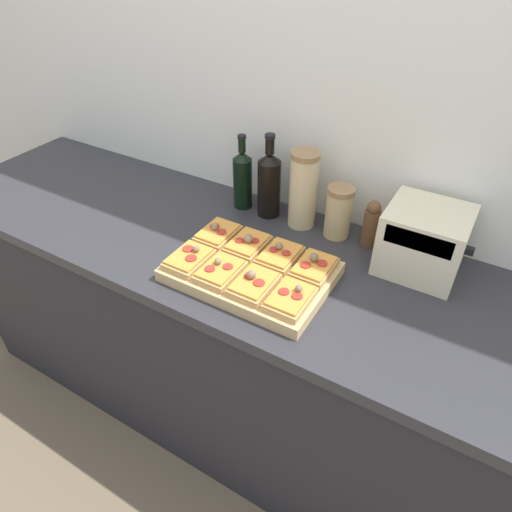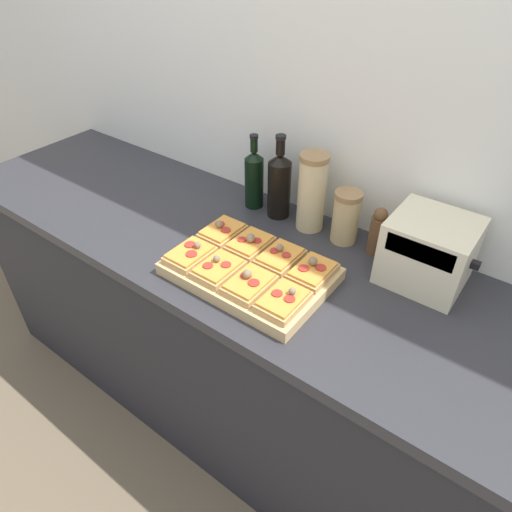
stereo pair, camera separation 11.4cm
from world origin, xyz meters
name	(u,v)px [view 2 (the right image)]	position (x,y,z in m)	size (l,w,h in m)	color
ground_plane	(216,480)	(0.00, 0.00, 0.00)	(12.00, 12.00, 0.00)	brown
wall_back	(333,121)	(0.00, 0.67, 1.25)	(6.00, 0.06, 2.50)	silver
kitchen_counter	(265,353)	(0.00, 0.32, 0.46)	(2.63, 0.67, 0.92)	#232328
cutting_board	(250,271)	(0.01, 0.21, 0.93)	(0.47, 0.32, 0.04)	tan
pizza_slice_back_left	(222,231)	(-0.16, 0.29, 0.97)	(0.10, 0.14, 0.05)	tan
pizza_slice_back_midleft	(250,243)	(-0.04, 0.29, 0.97)	(0.10, 0.14, 0.06)	tan
pizza_slice_back_midright	(280,257)	(0.07, 0.29, 0.97)	(0.10, 0.14, 0.05)	tan
pizza_slice_back_right	(313,271)	(0.18, 0.29, 0.97)	(0.10, 0.14, 0.05)	tan
pizza_slice_front_left	(190,254)	(-0.16, 0.14, 0.97)	(0.10, 0.14, 0.05)	tan
pizza_slice_front_midleft	(218,268)	(-0.04, 0.14, 0.97)	(0.10, 0.14, 0.05)	tan
pizza_slice_front_midright	(249,283)	(0.07, 0.14, 0.97)	(0.10, 0.14, 0.05)	tan
pizza_slice_front_right	(283,300)	(0.18, 0.14, 0.97)	(0.10, 0.14, 0.05)	tan
olive_oil_bottle	(254,178)	(-0.22, 0.55, 1.03)	(0.07, 0.07, 0.27)	black
wine_bottle	(279,184)	(-0.11, 0.55, 1.04)	(0.08, 0.08, 0.30)	black
grain_jar_tall	(312,192)	(0.02, 0.55, 1.05)	(0.10, 0.10, 0.27)	beige
grain_jar_short	(346,217)	(0.15, 0.55, 1.01)	(0.09, 0.09, 0.18)	tan
pepper_mill	(378,231)	(0.26, 0.55, 0.99)	(0.05, 0.05, 0.16)	brown
toaster_oven	(428,251)	(0.43, 0.51, 1.02)	(0.26, 0.22, 0.20)	beige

